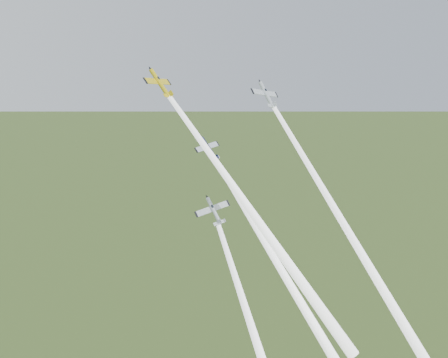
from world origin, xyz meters
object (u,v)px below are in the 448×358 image
plane_yellow (160,83)px  plane_silver_low (214,211)px  plane_silver_right (266,95)px  plane_navy (209,148)px

plane_yellow → plane_silver_low: plane_yellow is taller
plane_silver_right → plane_navy: bearing=152.9°
plane_navy → plane_yellow: bearing=164.1°
plane_navy → plane_silver_right: (11.82, -4.67, 10.73)m
plane_yellow → plane_navy: (10.97, -1.09, -13.78)m
plane_silver_right → plane_yellow: bearing=160.3°
plane_yellow → plane_silver_right: (22.79, -5.76, -3.06)m
plane_yellow → plane_silver_low: 26.52m
plane_yellow → plane_silver_low: bearing=-88.0°
plane_silver_right → plane_silver_low: (-18.02, -4.59, -20.89)m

